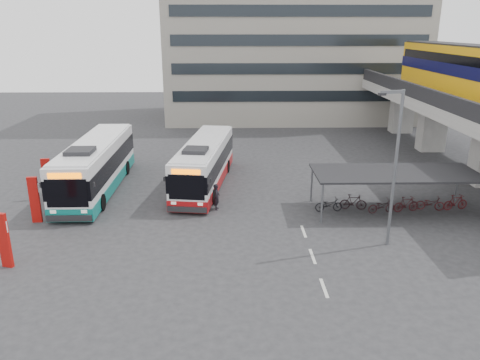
{
  "coord_description": "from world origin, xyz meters",
  "views": [
    {
      "loc": [
        -1.58,
        -23.99,
        10.93
      ],
      "look_at": [
        -1.01,
        3.29,
        2.0
      ],
      "focal_mm": 35.0,
      "sensor_mm": 36.0,
      "label": 1
    }
  ],
  "objects_px": {
    "pedestrian": "(217,197)",
    "lamp_post": "(394,160)",
    "bus_teal": "(96,166)",
    "bus_main": "(205,164)"
  },
  "relations": [
    {
      "from": "bus_teal",
      "to": "lamp_post",
      "type": "distance_m",
      "value": 20.03
    },
    {
      "from": "bus_teal",
      "to": "pedestrian",
      "type": "bearing_deg",
      "value": -25.63
    },
    {
      "from": "lamp_post",
      "to": "pedestrian",
      "type": "bearing_deg",
      "value": 133.37
    },
    {
      "from": "bus_teal",
      "to": "lamp_post",
      "type": "bearing_deg",
      "value": -28.13
    },
    {
      "from": "bus_teal",
      "to": "pedestrian",
      "type": "xyz_separation_m",
      "value": [
        8.49,
        -4.01,
        -0.9
      ]
    },
    {
      "from": "bus_main",
      "to": "bus_teal",
      "type": "relative_size",
      "value": 0.95
    },
    {
      "from": "pedestrian",
      "to": "bus_teal",
      "type": "bearing_deg",
      "value": 65.41
    },
    {
      "from": "bus_teal",
      "to": "lamp_post",
      "type": "xyz_separation_m",
      "value": [
        17.54,
        -9.24,
        2.89
      ]
    },
    {
      "from": "lamp_post",
      "to": "bus_main",
      "type": "bearing_deg",
      "value": 118.33
    },
    {
      "from": "pedestrian",
      "to": "lamp_post",
      "type": "distance_m",
      "value": 11.12
    }
  ]
}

